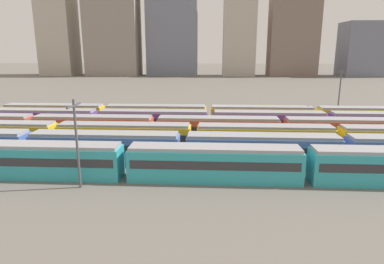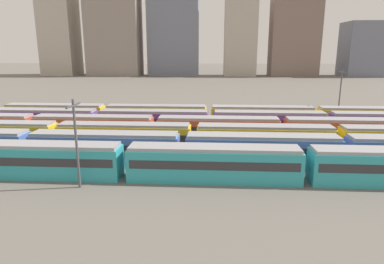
{
  "view_description": "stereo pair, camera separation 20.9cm",
  "coord_description": "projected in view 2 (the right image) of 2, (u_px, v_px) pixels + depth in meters",
  "views": [
    {
      "loc": [
        30.9,
        -33.5,
        13.42
      ],
      "look_at": [
        28.28,
        13.0,
        2.04
      ],
      "focal_mm": 31.5,
      "sensor_mm": 36.0,
      "label": 1
    },
    {
      "loc": [
        31.11,
        -33.49,
        13.42
      ],
      "look_at": [
        28.28,
        13.0,
        2.04
      ],
      "focal_mm": 31.5,
      "sensor_mm": 36.0,
      "label": 2
    }
  ],
  "objects": [
    {
      "name": "distant_building_3",
      "position": [
        241.0,
        31.0,
        174.67
      ],
      "size": [
        16.55,
        13.16,
        46.0
      ],
      "primitive_type": "cube",
      "color": "#B2A899",
      "rests_on": "ground_plane"
    },
    {
      "name": "train_track_2",
      "position": [
        264.0,
        139.0,
        44.87
      ],
      "size": [
        93.6,
        3.06,
        3.75
      ],
      "color": "yellow",
      "rests_on": "ground_plane"
    },
    {
      "name": "train_track_3",
      "position": [
        282.0,
        130.0,
        49.72
      ],
      "size": [
        112.5,
        3.06,
        3.75
      ],
      "color": "#BC4C38",
      "rests_on": "ground_plane"
    },
    {
      "name": "distant_building_0",
      "position": [
        60.0,
        33.0,
        180.61
      ],
      "size": [
        17.32,
        16.64,
        44.01
      ],
      "primitive_type": "cube",
      "color": "#B2A899",
      "rests_on": "ground_plane"
    },
    {
      "name": "ground_plane",
      "position": [
        3.0,
        143.0,
        50.1
      ],
      "size": [
        600.0,
        600.0,
        0.0
      ],
      "primitive_type": "plane",
      "color": "#666059"
    },
    {
      "name": "distant_building_4",
      "position": [
        295.0,
        34.0,
        173.38
      ],
      "size": [
        24.2,
        14.46,
        43.03
      ],
      "primitive_type": "cube",
      "color": "#7A665B",
      "rests_on": "ground_plane"
    },
    {
      "name": "train_track_5",
      "position": [
        209.0,
        116.0,
        60.45
      ],
      "size": [
        74.7,
        3.06,
        3.75
      ],
      "color": "yellow",
      "rests_on": "ground_plane"
    },
    {
      "name": "train_track_4",
      "position": [
        269.0,
        123.0,
        54.82
      ],
      "size": [
        93.6,
        3.06,
        3.75
      ],
      "color": "#6B429E",
      "rests_on": "ground_plane"
    },
    {
      "name": "train_track_0",
      "position": [
        214.0,
        163.0,
        35.19
      ],
      "size": [
        93.6,
        3.06,
        3.75
      ],
      "color": "teal",
      "rests_on": "ground_plane"
    },
    {
      "name": "distant_building_5",
      "position": [
        365.0,
        49.0,
        173.09
      ],
      "size": [
        22.04,
        18.27,
        27.3
      ],
      "primitive_type": "cube",
      "color": "slate",
      "rests_on": "ground_plane"
    },
    {
      "name": "catenary_pole_1",
      "position": [
        340.0,
        94.0,
        60.85
      ],
      "size": [
        0.24,
        3.2,
        10.16
      ],
      "color": "#4C4C51",
      "rests_on": "ground_plane"
    },
    {
      "name": "distant_building_2",
      "position": [
        173.0,
        33.0,
        176.92
      ],
      "size": [
        26.38,
        12.04,
        44.47
      ],
      "primitive_type": "cube",
      "color": "slate",
      "rests_on": "ground_plane"
    },
    {
      "name": "train_track_1",
      "position": [
        183.0,
        148.0,
        40.45
      ],
      "size": [
        74.7,
        3.06,
        3.75
      ],
      "color": "#4C70BC",
      "rests_on": "ground_plane"
    },
    {
      "name": "distant_building_1",
      "position": [
        115.0,
        27.0,
        178.08
      ],
      "size": [
        27.2,
        20.8,
        50.22
      ],
      "primitive_type": "cube",
      "color": "gray",
      "rests_on": "ground_plane"
    },
    {
      "name": "catenary_pole_0",
      "position": [
        76.0,
        139.0,
        32.63
      ],
      "size": [
        0.24,
        3.2,
        8.91
      ],
      "color": "#4C4C51",
      "rests_on": "ground_plane"
    }
  ]
}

